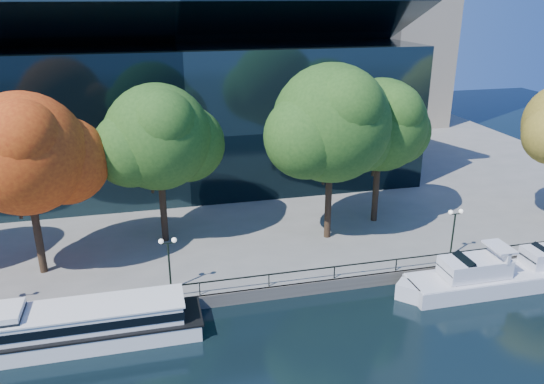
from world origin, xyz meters
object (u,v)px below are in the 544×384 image
object	(u,v)px
tree_1	(27,156)
tree_2	(160,139)
cruiser_near	(474,278)
lamp_2	(454,222)
tree_4	(382,127)
lamp_1	(168,252)
tree_3	(334,126)
tour_boat	(78,325)

from	to	relation	value
tree_1	tree_2	size ratio (longest dim) A/B	1.02
cruiser_near	lamp_2	bearing A→B (deg)	84.56
cruiser_near	tree_1	size ratio (longest dim) A/B	0.89
tree_4	lamp_1	size ratio (longest dim) A/B	3.28
lamp_1	tree_3	bearing A→B (deg)	22.09
tree_2	lamp_2	distance (m)	24.36
tree_4	tree_2	bearing A→B (deg)	179.53
tour_boat	tree_3	distance (m)	24.01
tree_2	tree_3	size ratio (longest dim) A/B	0.90
tree_1	tree_4	xyz separation A→B (m)	(28.52, 3.25, -0.25)
cruiser_near	lamp_1	world-z (taller)	lamp_1
tour_boat	tree_2	bearing A→B (deg)	62.16
cruiser_near	tree_3	bearing A→B (deg)	130.01
lamp_1	lamp_2	size ratio (longest dim) A/B	1.00
tree_3	tree_4	xyz separation A→B (m)	(5.42, 2.40, -0.96)
tree_4	cruiser_near	bearing A→B (deg)	-77.86
tree_4	lamp_2	size ratio (longest dim) A/B	3.28
tree_2	tree_1	bearing A→B (deg)	-159.93
tree_4	lamp_2	bearing A→B (deg)	-70.08
lamp_2	tour_boat	bearing A→B (deg)	-172.91
cruiser_near	tree_2	world-z (taller)	tree_2
cruiser_near	tree_3	world-z (taller)	tree_3
tour_boat	tree_3	world-z (taller)	tree_3
tree_1	lamp_1	world-z (taller)	tree_1
tree_3	tour_boat	bearing A→B (deg)	-155.27
lamp_2	tree_4	bearing A→B (deg)	109.92
tour_boat	tree_4	world-z (taller)	tree_4
cruiser_near	tree_2	distance (m)	26.42
tour_boat	tree_3	bearing A→B (deg)	24.73
tree_2	cruiser_near	bearing A→B (deg)	-29.02
tree_3	tree_4	world-z (taller)	tree_3
tree_2	tree_4	size ratio (longest dim) A/B	1.02
tree_4	tree_3	bearing A→B (deg)	-156.10
tree_2	tree_3	distance (m)	14.05
cruiser_near	tree_4	size ratio (longest dim) A/B	0.92
tree_4	tour_boat	bearing A→B (deg)	-155.45
tour_boat	tree_2	distance (m)	15.88
tour_boat	tree_2	size ratio (longest dim) A/B	1.20
tree_4	lamp_1	distance (m)	21.85
cruiser_near	lamp_2	distance (m)	4.81
cruiser_near	lamp_1	bearing A→B (deg)	170.11
tour_boat	cruiser_near	xyz separation A→B (m)	(27.98, -0.31, -0.20)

